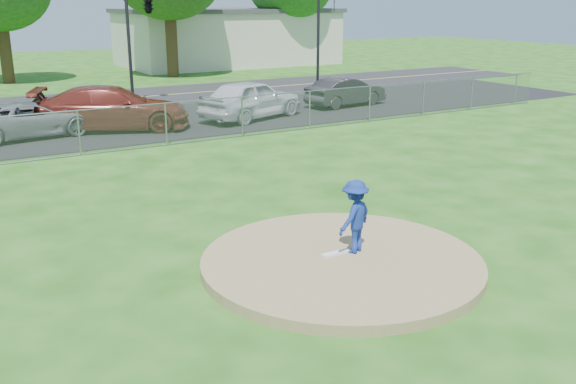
# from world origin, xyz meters

# --- Properties ---
(ground) EXTENTS (120.00, 120.00, 0.00)m
(ground) POSITION_xyz_m (0.00, 10.00, 0.00)
(ground) COLOR #1C5011
(ground) RESTS_ON ground
(pitchers_mound) EXTENTS (5.40, 5.40, 0.20)m
(pitchers_mound) POSITION_xyz_m (0.00, 0.00, 0.10)
(pitchers_mound) COLOR #90774F
(pitchers_mound) RESTS_ON ground
(pitching_rubber) EXTENTS (0.60, 0.15, 0.04)m
(pitching_rubber) POSITION_xyz_m (0.00, 0.20, 0.22)
(pitching_rubber) COLOR white
(pitching_rubber) RESTS_ON pitchers_mound
(chain_link_fence) EXTENTS (40.00, 0.06, 1.50)m
(chain_link_fence) POSITION_xyz_m (0.00, 12.00, 0.75)
(chain_link_fence) COLOR gray
(chain_link_fence) RESTS_ON ground
(parking_lot) EXTENTS (50.00, 8.00, 0.01)m
(parking_lot) POSITION_xyz_m (0.00, 16.50, 0.01)
(parking_lot) COLOR black
(parking_lot) RESTS_ON ground
(street) EXTENTS (60.00, 7.00, 0.01)m
(street) POSITION_xyz_m (0.00, 24.00, 0.00)
(street) COLOR black
(street) RESTS_ON ground
(commercial_building) EXTENTS (16.40, 9.40, 4.30)m
(commercial_building) POSITION_xyz_m (16.00, 38.00, 2.16)
(commercial_building) COLOR beige
(commercial_building) RESTS_ON ground
(traffic_signal_center) EXTENTS (1.42, 2.48, 5.60)m
(traffic_signal_center) POSITION_xyz_m (3.97, 22.00, 4.61)
(traffic_signal_center) COLOR black
(traffic_signal_center) RESTS_ON ground
(traffic_signal_right) EXTENTS (1.28, 0.20, 5.60)m
(traffic_signal_right) POSITION_xyz_m (14.24, 22.00, 3.36)
(traffic_signal_right) COLOR black
(traffic_signal_right) RESTS_ON ground
(pitcher) EXTENTS (1.07, 0.86, 1.45)m
(pitcher) POSITION_xyz_m (0.39, 0.14, 0.92)
(pitcher) COLOR navy
(pitcher) RESTS_ON pitchers_mound
(parked_car_gray) EXTENTS (5.02, 2.82, 1.33)m
(parked_car_gray) POSITION_xyz_m (-2.82, 15.99, 0.67)
(parked_car_gray) COLOR gray
(parked_car_gray) RESTS_ON parking_lot
(parked_car_darkred) EXTENTS (6.40, 4.43, 1.72)m
(parked_car_darkred) POSITION_xyz_m (0.21, 15.77, 0.87)
(parked_car_darkred) COLOR maroon
(parked_car_darkred) RESTS_ON parking_lot
(parked_car_pearl) EXTENTS (5.35, 3.52, 1.69)m
(parked_car_pearl) POSITION_xyz_m (6.06, 15.19, 0.86)
(parked_car_pearl) COLOR silver
(parked_car_pearl) RESTS_ON parking_lot
(parked_car_charcoal) EXTENTS (4.29, 1.94, 1.36)m
(parked_car_charcoal) POSITION_xyz_m (11.62, 15.94, 0.69)
(parked_car_charcoal) COLOR #252528
(parked_car_charcoal) RESTS_ON parking_lot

